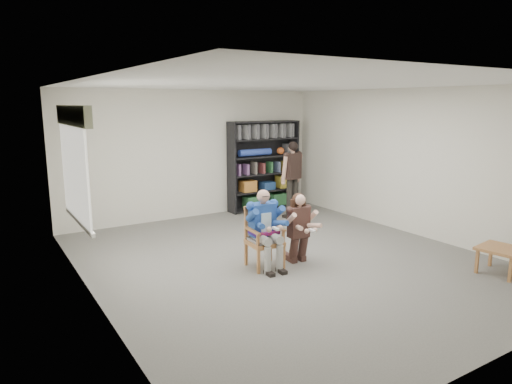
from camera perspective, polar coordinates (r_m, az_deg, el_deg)
room_shell at (r=7.19m, az=3.89°, el=2.12°), size 6.00×7.00×2.80m
floor at (r=7.53m, az=3.75°, el=-8.45°), size 6.00×7.00×0.01m
window_left at (r=6.91m, az=-21.61°, el=2.94°), size 0.16×2.00×1.75m
armchair at (r=7.06m, az=1.09°, el=-5.73°), size 0.59×0.57×0.95m
seated_man at (r=7.02m, az=1.10°, el=-4.62°), size 0.59×0.78×1.23m
kneeling_woman at (r=7.26m, az=5.46°, el=-4.55°), size 0.53×0.79×1.13m
bookshelf at (r=10.87m, az=0.99°, el=3.32°), size 1.80×0.38×2.10m
standing_man at (r=10.01m, az=4.56°, el=1.46°), size 0.57×0.38×1.70m
side_table at (r=7.78m, az=28.22°, el=-7.58°), size 0.67×0.67×0.41m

